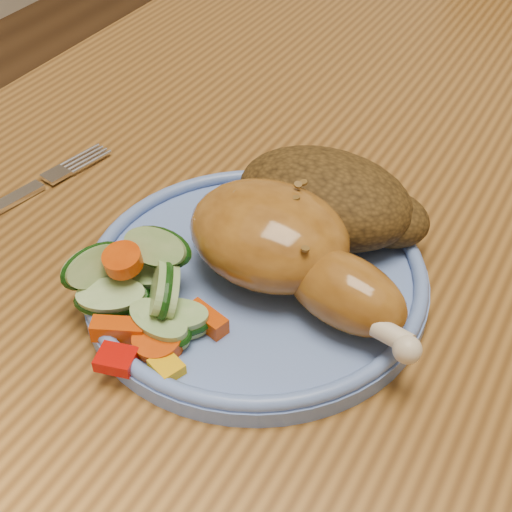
# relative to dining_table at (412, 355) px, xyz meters

# --- Properties ---
(dining_table) EXTENTS (0.90, 1.40, 0.75)m
(dining_table) POSITION_rel_dining_table_xyz_m (0.00, 0.00, 0.00)
(dining_table) COLOR brown
(dining_table) RESTS_ON ground
(plate) EXTENTS (0.23, 0.23, 0.01)m
(plate) POSITION_rel_dining_table_xyz_m (-0.10, -0.07, 0.09)
(plate) COLOR #5B79C2
(plate) RESTS_ON dining_table
(plate_rim) EXTENTS (0.23, 0.23, 0.01)m
(plate_rim) POSITION_rel_dining_table_xyz_m (-0.10, -0.07, 0.10)
(plate_rim) COLOR #5B79C2
(plate_rim) RESTS_ON plate
(chicken_leg) EXTENTS (0.18, 0.10, 0.06)m
(chicken_leg) POSITION_rel_dining_table_xyz_m (-0.08, -0.06, 0.12)
(chicken_leg) COLOR #975F1F
(chicken_leg) RESTS_ON plate
(rice_pilaf) EXTENTS (0.14, 0.09, 0.06)m
(rice_pilaf) POSITION_rel_dining_table_xyz_m (-0.08, 0.00, 0.12)
(rice_pilaf) COLOR #452F11
(rice_pilaf) RESTS_ON plate
(vegetable_pile) EXTENTS (0.11, 0.10, 0.05)m
(vegetable_pile) POSITION_rel_dining_table_xyz_m (-0.14, -0.13, 0.11)
(vegetable_pile) COLOR #A50A05
(vegetable_pile) RESTS_ON plate
(fork) EXTENTS (0.04, 0.16, 0.00)m
(fork) POSITION_rel_dining_table_xyz_m (-0.31, -0.08, 0.09)
(fork) COLOR silver
(fork) RESTS_ON dining_table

